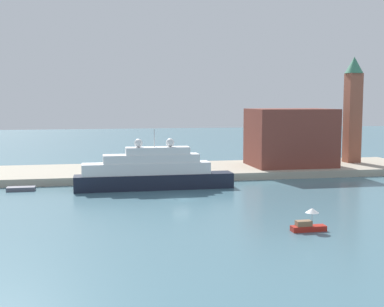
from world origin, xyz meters
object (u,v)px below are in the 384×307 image
at_px(large_yacht, 152,172).
at_px(small_motorboat, 308,223).
at_px(mooring_bollard, 193,171).
at_px(parked_car, 99,168).
at_px(bell_tower, 353,106).
at_px(harbor_building, 290,137).
at_px(person_figure, 119,168).
at_px(work_barge, 21,189).

distance_m(large_yacht, small_motorboat, 35.18).
distance_m(large_yacht, mooring_bollard, 11.70).
bearing_deg(parked_car, bell_tower, 3.60).
bearing_deg(parked_car, mooring_bollard, -21.90).
xyz_separation_m(small_motorboat, mooring_bollard, (-5.98, 39.71, 0.88)).
distance_m(large_yacht, harbor_building, 34.90).
bearing_deg(harbor_building, person_figure, -175.23).
distance_m(small_motorboat, bell_tower, 61.10).
distance_m(bell_tower, person_figure, 53.54).
bearing_deg(person_figure, bell_tower, 6.73).
relative_size(work_barge, bell_tower, 0.20).
bearing_deg(large_yacht, work_barge, 173.40).
relative_size(small_motorboat, bell_tower, 0.18).
relative_size(harbor_building, person_figure, 9.74).
distance_m(work_barge, person_figure, 19.65).
bearing_deg(work_barge, mooring_bollard, 9.70).
relative_size(small_motorboat, harbor_building, 0.24).
bearing_deg(harbor_building, bell_tower, 11.12).
xyz_separation_m(large_yacht, work_barge, (-21.98, 2.55, -2.63)).
bearing_deg(small_motorboat, harbor_building, 70.72).
relative_size(person_figure, mooring_bollard, 2.09).
bearing_deg(large_yacht, mooring_bollard, 41.96).
bearing_deg(mooring_bollard, large_yacht, -138.04).
distance_m(harbor_building, parked_car, 40.24).
height_order(bell_tower, parked_car, bell_tower).
height_order(large_yacht, small_motorboat, large_yacht).
height_order(harbor_building, person_figure, harbor_building).
height_order(bell_tower, mooring_bollard, bell_tower).
bearing_deg(small_motorboat, large_yacht, 114.63).
bearing_deg(bell_tower, work_barge, -167.13).
relative_size(work_barge, person_figure, 2.67).
relative_size(harbor_building, parked_car, 4.10).
height_order(parked_car, mooring_bollard, parked_car).
relative_size(small_motorboat, parked_car, 1.00).
bearing_deg(small_motorboat, mooring_bollard, 98.56).
bearing_deg(bell_tower, large_yacht, -158.70).
height_order(person_figure, mooring_bollard, person_figure).
distance_m(small_motorboat, person_figure, 48.27).
xyz_separation_m(work_barge, mooring_bollard, (30.64, 5.24, 1.49)).
height_order(large_yacht, harbor_building, harbor_building).
xyz_separation_m(large_yacht, small_motorboat, (14.63, -31.92, -2.02)).
height_order(small_motorboat, parked_car, parked_car).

